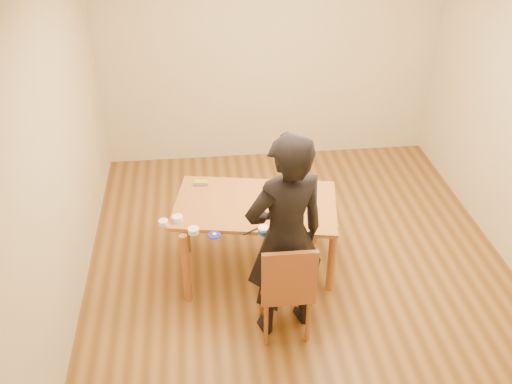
{
  "coord_description": "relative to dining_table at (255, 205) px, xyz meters",
  "views": [
    {
      "loc": [
        -0.87,
        -4.13,
        3.55
      ],
      "look_at": [
        -0.42,
        -0.03,
        0.9
      ],
      "focal_mm": 40.0,
      "sensor_mm": 36.0,
      "label": 1
    }
  ],
  "objects": [
    {
      "name": "room_shell",
      "position": [
        0.42,
        0.32,
        0.62
      ],
      "size": [
        4.0,
        4.5,
        2.7
      ],
      "color": "brown",
      "rests_on": "ground"
    },
    {
      "name": "dining_table",
      "position": [
        0.0,
        0.0,
        0.0
      ],
      "size": [
        1.55,
        1.09,
        0.04
      ],
      "primitive_type": "cube",
      "rotation": [
        0.0,
        0.0,
        -0.18
      ],
      "color": "brown",
      "rests_on": "floor"
    },
    {
      "name": "dining_chair",
      "position": [
        0.15,
        -0.78,
        -0.28
      ],
      "size": [
        0.4,
        0.4,
        0.04
      ],
      "primitive_type": "cube",
      "rotation": [
        0.0,
        0.0,
        -0.01
      ],
      "color": "brown",
      "rests_on": "floor"
    },
    {
      "name": "cake_plate",
      "position": [
        0.21,
        0.07,
        0.03
      ],
      "size": [
        0.32,
        0.32,
        0.02
      ],
      "primitive_type": "cylinder",
      "color": "#AE0B10",
      "rests_on": "dining_table"
    },
    {
      "name": "cake",
      "position": [
        0.21,
        0.07,
        0.08
      ],
      "size": [
        0.24,
        0.24,
        0.08
      ],
      "primitive_type": "cylinder",
      "color": "white",
      "rests_on": "cake_plate"
    },
    {
      "name": "frosting_dome",
      "position": [
        0.21,
        0.07,
        0.13
      ],
      "size": [
        0.24,
        0.24,
        0.03
      ],
      "primitive_type": "ellipsoid",
      "color": "white",
      "rests_on": "cake"
    },
    {
      "name": "frosting_tub",
      "position": [
        0.02,
        -0.47,
        0.06
      ],
      "size": [
        0.09,
        0.09,
        0.08
      ],
      "primitive_type": "cylinder",
      "color": "white",
      "rests_on": "dining_table"
    },
    {
      "name": "frosting_lid",
      "position": [
        -0.38,
        -0.43,
        0.02
      ],
      "size": [
        0.11,
        0.11,
        0.01
      ],
      "primitive_type": "cylinder",
      "color": "#1E1AA9",
      "rests_on": "dining_table"
    },
    {
      "name": "frosting_dollop",
      "position": [
        -0.38,
        -0.43,
        0.04
      ],
      "size": [
        0.04,
        0.04,
        0.02
      ],
      "primitive_type": "ellipsoid",
      "color": "white",
      "rests_on": "frosting_lid"
    },
    {
      "name": "ramekin_green",
      "position": [
        -0.55,
        -0.37,
        0.04
      ],
      "size": [
        0.09,
        0.09,
        0.04
      ],
      "primitive_type": "cylinder",
      "color": "white",
      "rests_on": "dining_table"
    },
    {
      "name": "ramekin_yellow",
      "position": [
        -0.68,
        -0.18,
        0.04
      ],
      "size": [
        0.09,
        0.09,
        0.04
      ],
      "primitive_type": "cylinder",
      "color": "white",
      "rests_on": "dining_table"
    },
    {
      "name": "ramekin_multi",
      "position": [
        -0.8,
        -0.22,
        0.04
      ],
      "size": [
        0.08,
        0.08,
        0.04
      ],
      "primitive_type": "cylinder",
      "color": "white",
      "rests_on": "dining_table"
    },
    {
      "name": "candy_box_pink",
      "position": [
        -0.46,
        0.36,
        0.03
      ],
      "size": [
        0.12,
        0.06,
        0.02
      ],
      "primitive_type": "cube",
      "rotation": [
        0.0,
        0.0,
        -0.02
      ],
      "color": "#D63294",
      "rests_on": "dining_table"
    },
    {
      "name": "candy_box_green",
      "position": [
        -0.47,
        0.37,
        0.04
      ],
      "size": [
        0.12,
        0.07,
        0.02
      ],
      "primitive_type": "cube",
      "rotation": [
        0.0,
        0.0,
        -0.11
      ],
      "color": "#3C9B1C",
      "rests_on": "candy_box_pink"
    },
    {
      "name": "spatula",
      "position": [
        -0.08,
        -0.41,
        0.02
      ],
      "size": [
        0.15,
        0.09,
        0.01
      ],
      "primitive_type": "cube",
      "rotation": [
        0.0,
        0.0,
        0.53
      ],
      "color": "black",
      "rests_on": "dining_table"
    },
    {
      "name": "person",
      "position": [
        0.15,
        -0.73,
        0.17
      ],
      "size": [
        0.75,
        0.6,
        1.8
      ],
      "primitive_type": "imported",
      "rotation": [
        0.0,
        0.0,
        3.43
      ],
      "color": "black",
      "rests_on": "floor"
    }
  ]
}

